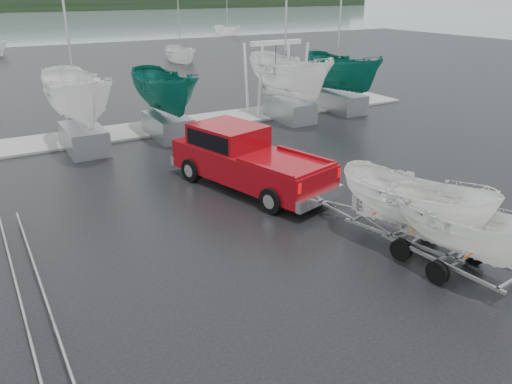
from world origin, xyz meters
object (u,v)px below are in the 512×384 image
object	(u,v)px
pickup_truck	(243,157)
boat_hoist	(276,67)
trailer_parked	(463,182)
trailer_hitched	(420,156)

from	to	relation	value
pickup_truck	boat_hoist	distance (m)	12.11
pickup_truck	trailer_parked	size ratio (longest dim) A/B	1.52
boat_hoist	trailer_parked	bearing A→B (deg)	-108.05
trailer_parked	boat_hoist	world-z (taller)	trailer_parked
boat_hoist	trailer_hitched	bearing A→B (deg)	-109.45
trailer_parked	pickup_truck	bearing A→B (deg)	96.45
pickup_truck	trailer_parked	world-z (taller)	trailer_parked
pickup_truck	trailer_hitched	bearing A→B (deg)	-90.00
pickup_truck	boat_hoist	xyz separation A→B (m)	(7.40, 9.46, 1.54)
trailer_hitched	boat_hoist	bearing A→B (deg)	55.81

